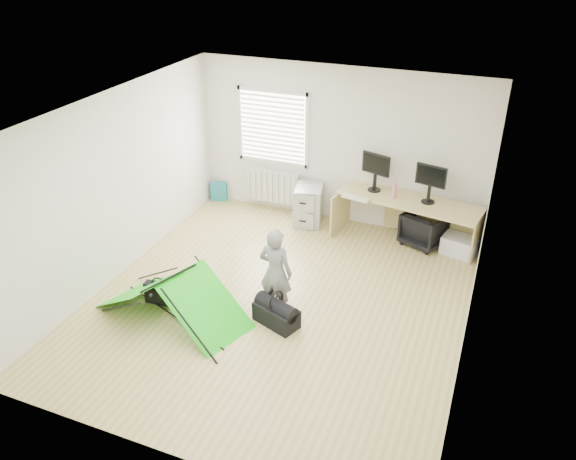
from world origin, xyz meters
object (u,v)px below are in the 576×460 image
at_px(desk, 407,221).
at_px(thermos, 394,190).
at_px(laptop_bag, 160,293).
at_px(duffel_bag, 276,315).
at_px(filing_cabinet, 309,205).
at_px(office_chair, 424,228).
at_px(person, 276,272).
at_px(kite, 172,298).
at_px(storage_crate, 459,245).
at_px(monitor_left, 375,177).
at_px(monitor_right, 429,189).

height_order(desk, thermos, thermos).
bearing_deg(laptop_bag, duffel_bag, 0.88).
bearing_deg(desk, filing_cabinet, -172.07).
bearing_deg(office_chair, person, 80.28).
xyz_separation_m(kite, storage_crate, (3.36, 3.10, -0.17)).
height_order(monitor_left, monitor_right, monitor_left).
bearing_deg(monitor_left, duffel_bag, -82.03).
relative_size(desk, monitor_left, 4.58).
xyz_separation_m(kite, laptop_bag, (-0.34, 0.21, -0.16)).
xyz_separation_m(filing_cabinet, person, (0.47, -2.60, 0.29)).
bearing_deg(person, monitor_right, -118.67).
bearing_deg(monitor_left, office_chair, 12.43).
bearing_deg(laptop_bag, monitor_left, 49.38).
distance_m(thermos, laptop_bag, 3.96).
relative_size(kite, storage_crate, 3.82).
height_order(person, duffel_bag, person).
xyz_separation_m(desk, monitor_right, (0.29, 0.01, 0.62)).
bearing_deg(desk, monitor_right, 12.78).
bearing_deg(person, storage_crate, -128.10).
bearing_deg(person, laptop_bag, 17.19).
bearing_deg(office_chair, monitor_left, 14.99).
bearing_deg(duffel_bag, office_chair, 83.78).
height_order(monitor_left, office_chair, monitor_left).
distance_m(monitor_left, office_chair, 1.15).
relative_size(desk, thermos, 8.51).
bearing_deg(monitor_left, filing_cabinet, -157.67).
bearing_deg(office_chair, kite, 70.14).
relative_size(monitor_right, office_chair, 0.77).
bearing_deg(person, duffel_bag, 116.00).
distance_m(filing_cabinet, storage_crate, 2.60).
relative_size(thermos, kite, 0.13).
distance_m(thermos, kite, 3.89).
relative_size(laptop_bag, duffel_bag, 0.69).
xyz_separation_m(monitor_left, duffel_bag, (-0.54, -2.91, -0.88)).
xyz_separation_m(desk, monitor_left, (-0.61, 0.14, 0.63)).
distance_m(monitor_left, laptop_bag, 3.89).
height_order(filing_cabinet, storage_crate, filing_cabinet).
bearing_deg(desk, thermos, -163.23).
relative_size(filing_cabinet, thermos, 2.60).
bearing_deg(kite, storage_crate, 63.48).
relative_size(office_chair, duffel_bag, 1.04).
relative_size(office_chair, storage_crate, 1.19).
bearing_deg(thermos, filing_cabinet, 176.35).
relative_size(thermos, storage_crate, 0.51).
xyz_separation_m(person, laptop_bag, (-1.57, -0.41, -0.48)).
height_order(desk, monitor_right, monitor_right).
height_order(thermos, storage_crate, thermos).
xyz_separation_m(monitor_left, storage_crate, (1.48, -0.19, -0.87)).
relative_size(filing_cabinet, person, 0.55).
height_order(desk, duffel_bag, desk).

